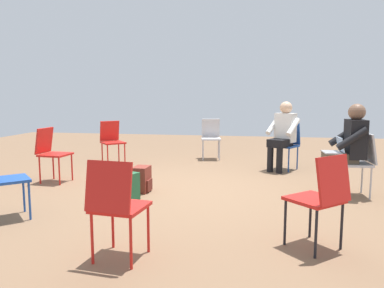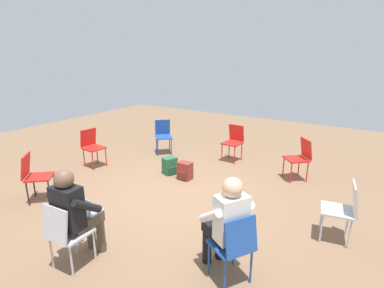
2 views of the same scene
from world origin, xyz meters
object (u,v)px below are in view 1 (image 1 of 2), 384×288
chair_southwest (321,195)px  chair_south (360,160)px  chair_northwest (1,175)px  person_with_laptop (348,145)px  chair_west (116,202)px  chair_southeast (287,142)px  backpack_near_laptop_user (127,188)px  chair_east (211,136)px  chair_north (51,151)px  backpack_by_empty_chair (142,181)px  chair_northeast (112,139)px  person_in_white (283,132)px

chair_southwest → chair_south: size_ratio=1.00×
chair_northwest → person_with_laptop: size_ratio=0.69×
chair_west → chair_northwest: (0.77, 1.61, 0.00)m
chair_southeast → person_with_laptop: bearing=141.9°
chair_west → chair_south: bearing=51.8°
chair_northwest → chair_south: bearing=69.1°
chair_south → backpack_near_laptop_user: bearing=100.3°
chair_east → chair_southwest: 4.84m
chair_southeast → chair_west: bearing=100.1°
chair_west → backpack_near_laptop_user: bearing=113.9°
chair_northwest → person_with_laptop: (1.70, -3.90, 0.20)m
chair_east → chair_southeast: same height
chair_north → backpack_by_empty_chair: (-0.35, -1.57, -0.34)m
chair_southwest → chair_south: (1.96, -0.80, 0.00)m
chair_northwest → chair_south: (1.71, -4.07, 0.00)m
chair_north → person_with_laptop: person_with_laptop is taller
chair_northeast → chair_east: 2.08m
chair_south → backpack_by_empty_chair: bearing=92.5°
chair_southeast → chair_north: bearing=56.0°
chair_south → chair_north: bearing=86.1°
backpack_near_laptop_user → chair_west: bearing=-162.6°
chair_west → backpack_by_empty_chair: chair_west is taller
person_with_laptop → person_in_white: same height
person_with_laptop → person_in_white: (1.60, 0.74, 0.00)m
person_with_laptop → chair_west: bearing=133.8°
person_in_white → backpack_near_laptop_user: 3.18m
chair_northeast → chair_southwest: 4.92m
chair_north → chair_south: same height
chair_northeast → backpack_near_laptop_user: chair_northeast is taller
chair_northwest → person_in_white: (3.31, -3.16, 0.20)m
chair_south → chair_west: bearing=131.8°
person_in_white → backpack_near_laptop_user: size_ratio=3.44×
backpack_near_laptop_user → chair_north: bearing=62.8°
chair_southeast → person_in_white: bearing=90.0°
person_in_white → backpack_by_empty_chair: person_in_white is taller
chair_south → backpack_by_empty_chair: size_ratio=2.36×
chair_west → backpack_near_laptop_user: chair_west is taller
chair_north → person_with_laptop: size_ratio=0.69×
backpack_by_empty_chair → person_with_laptop: bearing=-83.9°
chair_north → backpack_near_laptop_user: chair_north is taller
chair_northwest → backpack_by_empty_chair: bearing=97.6°
chair_southwest → person_with_laptop: bearing=29.1°
backpack_near_laptop_user → person_in_white: bearing=-42.0°
chair_southeast → chair_north: (-1.70, 3.69, 0.00)m
chair_northwest → person_in_white: size_ratio=0.69×
chair_northeast → chair_southeast: 3.34m
backpack_by_empty_chair → backpack_near_laptop_user: bearing=171.5°
chair_northeast → chair_north: same height
chair_northeast → chair_southwest: (-3.60, -3.36, 0.00)m
chair_east → chair_south: size_ratio=1.00×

